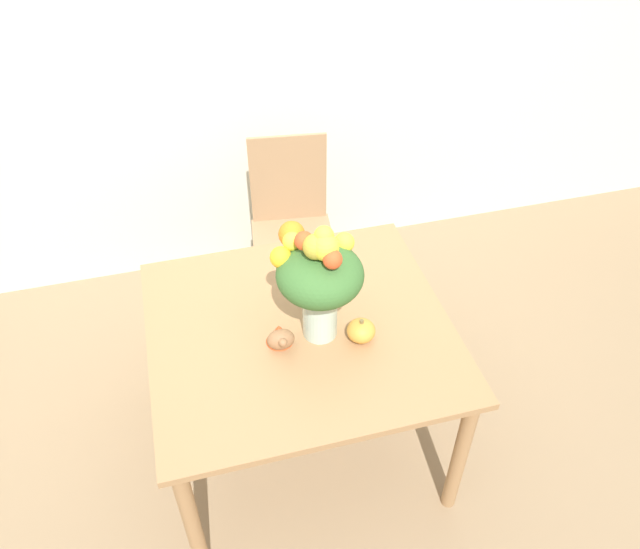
# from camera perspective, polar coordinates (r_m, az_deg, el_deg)

# --- Properties ---
(ground_plane) EXTENTS (12.00, 12.00, 0.00)m
(ground_plane) POSITION_cam_1_polar(r_m,az_deg,el_deg) (3.01, -1.56, -14.55)
(ground_plane) COLOR #8E7556
(wall_back) EXTENTS (8.00, 0.06, 2.70)m
(wall_back) POSITION_cam_1_polar(r_m,az_deg,el_deg) (3.30, -8.35, 20.79)
(wall_back) COLOR silver
(wall_back) RESTS_ON ground_plane
(dining_table) EXTENTS (1.16, 1.07, 0.74)m
(dining_table) POSITION_cam_1_polar(r_m,az_deg,el_deg) (2.50, -1.82, -6.29)
(dining_table) COLOR #9E754C
(dining_table) RESTS_ON ground_plane
(flower_vase) EXTENTS (0.32, 0.37, 0.51)m
(flower_vase) POSITION_cam_1_polar(r_m,az_deg,el_deg) (2.22, -0.13, -0.18)
(flower_vase) COLOR #B2CCBC
(flower_vase) RESTS_ON dining_table
(pumpkin) EXTENTS (0.11, 0.11, 0.10)m
(pumpkin) POSITION_cam_1_polar(r_m,az_deg,el_deg) (2.36, 3.78, -5.14)
(pumpkin) COLOR gold
(pumpkin) RESTS_ON dining_table
(turkey_figurine) EXTENTS (0.10, 0.14, 0.09)m
(turkey_figurine) POSITION_cam_1_polar(r_m,az_deg,el_deg) (2.34, -3.69, -5.63)
(turkey_figurine) COLOR #936642
(turkey_figurine) RESTS_ON dining_table
(dining_chair_near_window) EXTENTS (0.47, 0.47, 0.97)m
(dining_chair_near_window) POSITION_cam_1_polar(r_m,az_deg,el_deg) (3.30, -2.59, 4.34)
(dining_chair_near_window) COLOR #9E7A56
(dining_chair_near_window) RESTS_ON ground_plane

